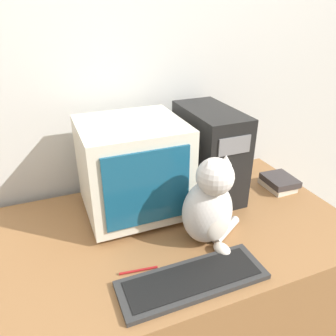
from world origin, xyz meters
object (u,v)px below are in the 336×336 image
(crt_monitor, at_px, (133,168))
(keyboard, at_px, (193,280))
(computer_tower, at_px, (209,153))
(pen, at_px, (139,270))
(book_stack, at_px, (279,182))
(cat, at_px, (210,206))

(crt_monitor, relative_size, keyboard, 0.83)
(computer_tower, distance_m, keyboard, 0.63)
(keyboard, distance_m, pen, 0.19)
(crt_monitor, relative_size, pen, 3.09)
(computer_tower, xyz_separation_m, keyboard, (-0.32, -0.51, -0.20))
(crt_monitor, distance_m, keyboard, 0.52)
(book_stack, bearing_deg, cat, -156.43)
(cat, xyz_separation_m, pen, (-0.30, -0.06, -0.15))
(book_stack, relative_size, pen, 1.27)
(computer_tower, bearing_deg, pen, -140.28)
(crt_monitor, relative_size, cat, 1.14)
(computer_tower, distance_m, book_stack, 0.40)
(computer_tower, bearing_deg, crt_monitor, -174.74)
(computer_tower, relative_size, pen, 3.09)
(computer_tower, distance_m, cat, 0.38)
(keyboard, relative_size, cat, 1.38)
(book_stack, bearing_deg, pen, -160.80)
(crt_monitor, distance_m, book_stack, 0.75)
(crt_monitor, xyz_separation_m, computer_tower, (0.38, 0.03, -0.01))
(cat, distance_m, pen, 0.34)
(keyboard, bearing_deg, book_stack, 30.84)
(book_stack, distance_m, pen, 0.87)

